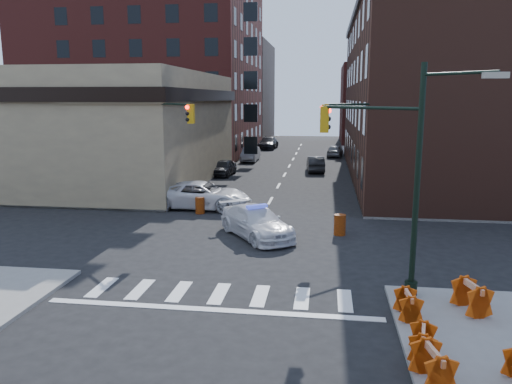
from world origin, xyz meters
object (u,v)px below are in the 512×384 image
(parked_car_wnear, at_px, (224,168))
(barricade_se_a, at_px, (471,297))
(parked_car_enear, at_px, (315,164))
(pedestrian_b, at_px, (89,187))
(barricade_nw_a, at_px, (164,199))
(parked_car_wfar, at_px, (250,154))
(barrel_road, at_px, (340,225))
(barrel_bank, at_px, (200,205))
(pickup, at_px, (202,195))
(police_car, at_px, (256,222))
(pedestrian_a, at_px, (132,193))

(parked_car_wnear, xyz_separation_m, barricade_se_a, (14.00, -28.30, -0.08))
(parked_car_enear, relative_size, pedestrian_b, 2.45)
(parked_car_wnear, distance_m, barricade_nw_a, 14.12)
(parked_car_wfar, xyz_separation_m, parked_car_enear, (7.39, -7.04, -0.06))
(barricade_nw_a, bearing_deg, barricade_se_a, -55.02)
(barrel_road, bearing_deg, barricade_nw_a, 156.12)
(barrel_road, relative_size, barrel_bank, 1.06)
(barrel_bank, relative_size, barricade_se_a, 0.77)
(pickup, distance_m, parked_car_wnear, 13.82)
(police_car, distance_m, barricade_nw_a, 8.97)
(pickup, relative_size, barricade_se_a, 4.66)
(parked_car_enear, bearing_deg, barrel_bank, 65.51)
(barrel_road, height_order, barricade_se_a, barricade_se_a)
(parked_car_wnear, relative_size, pedestrian_b, 2.35)
(barrel_road, xyz_separation_m, barricade_se_a, (3.98, -9.33, 0.11))
(barrel_road, bearing_deg, pedestrian_b, 160.38)
(police_car, distance_m, parked_car_wnear, 20.76)
(pickup, xyz_separation_m, pedestrian_a, (-4.24, -1.05, 0.25))
(pedestrian_a, relative_size, barricade_nw_a, 1.50)
(parked_car_enear, relative_size, barricade_se_a, 3.34)
(parked_car_wnear, xyz_separation_m, pedestrian_a, (-2.85, -14.80, 0.39))
(barrel_bank, bearing_deg, parked_car_wnear, 96.16)
(police_car, xyz_separation_m, parked_car_wfar, (-4.92, 30.51, 0.02))
(pickup, bearing_deg, barrel_road, -118.74)
(parked_car_wnear, relative_size, parked_car_enear, 0.96)
(pickup, height_order, barricade_se_a, pickup)
(parked_car_wfar, height_order, barrel_road, parked_car_wfar)
(parked_car_enear, xyz_separation_m, pedestrian_a, (-11.13, -18.34, 0.38))
(barrel_road, bearing_deg, pickup, 148.87)
(barrel_road, bearing_deg, parked_car_wfar, 107.20)
(barricade_nw_a, bearing_deg, pickup, -3.58)
(police_car, xyz_separation_m, barricade_se_a, (8.20, -8.37, -0.12))
(parked_car_wnear, height_order, parked_car_wfar, parked_car_wfar)
(parked_car_enear, distance_m, pedestrian_a, 21.46)
(parked_car_wfar, distance_m, barrel_bank, 25.79)
(parked_car_wnear, height_order, barrel_road, parked_car_wnear)
(barricade_se_a, xyz_separation_m, barricade_nw_a, (-15.00, 14.21, -0.02))
(pickup, height_order, barrel_bank, pickup)
(pedestrian_a, bearing_deg, barricade_se_a, -21.83)
(police_car, bearing_deg, barrel_road, -22.81)
(police_car, relative_size, barrel_road, 4.93)
(pickup, bearing_deg, parked_car_wfar, 3.59)
(barrel_bank, relative_size, barricade_nw_a, 0.79)
(parked_car_wnear, bearing_deg, barrel_road, -58.64)
(parked_car_enear, bearing_deg, barricade_se_a, 95.20)
(police_car, bearing_deg, pedestrian_a, 113.65)
(pedestrian_a, bearing_deg, barricade_nw_a, 38.03)
(parked_car_wfar, distance_m, barrel_road, 30.93)
(parked_car_enear, distance_m, pedestrian_b, 22.27)
(pedestrian_b, bearing_deg, pedestrian_a, -57.52)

